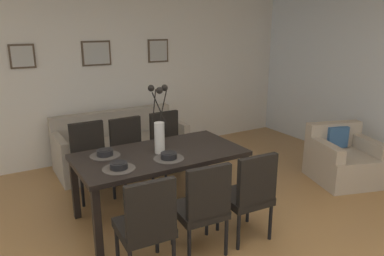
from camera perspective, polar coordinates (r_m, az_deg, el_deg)
name	(u,v)px	position (r m, az deg, el deg)	size (l,w,h in m)	color
back_wall_panel	(88,77)	(5.83, -15.87, 7.63)	(9.00, 0.10, 2.60)	silver
dining_table	(160,159)	(4.01, -5.01, -4.89)	(1.80, 0.94, 0.74)	black
dining_chair_near_left	(147,222)	(3.13, -7.08, -14.41)	(0.46, 0.46, 0.92)	black
dining_chair_near_right	(91,156)	(4.69, -15.56, -4.27)	(0.44, 0.44, 0.92)	black
dining_chair_far_left	(203,205)	(3.37, 1.68, -11.90)	(0.47, 0.47, 0.92)	black
dining_chair_far_right	(130,150)	(4.79, -9.71, -3.45)	(0.46, 0.46, 0.92)	black
dining_chair_mid_left	(249,192)	(3.65, 8.94, -9.86)	(0.47, 0.47, 0.92)	black
dining_chair_mid_right	(168,142)	(5.05, -3.73, -2.25)	(0.45, 0.45, 0.92)	black
centerpiece_vase	(159,128)	(3.90, -5.13, 0.05)	(0.21, 0.23, 0.73)	silver
placemat_near_left	(119,169)	(3.61, -11.34, -6.24)	(0.32, 0.32, 0.01)	#4C4742
bowl_near_left	(119,165)	(3.59, -11.38, -5.69)	(0.17, 0.17, 0.07)	black
placemat_near_right	(105,155)	(3.99, -13.40, -4.19)	(0.32, 0.32, 0.01)	#4C4742
bowl_near_right	(105,152)	(3.97, -13.44, -3.69)	(0.17, 0.17, 0.07)	black
placemat_far_left	(169,159)	(3.80, -3.64, -4.78)	(0.32, 0.32, 0.01)	#4C4742
bowl_far_left	(169,155)	(3.79, -3.65, -4.25)	(0.17, 0.17, 0.07)	black
sofa	(121,148)	(5.62, -11.06, -3.08)	(1.88, 0.84, 0.80)	#A89E8E
armchair	(343,160)	(5.44, 22.51, -4.65)	(1.00, 1.00, 0.75)	#B7A893
framed_picture_left	(22,56)	(5.57, -24.98, 10.11)	(0.33, 0.03, 0.33)	#473828
framed_picture_center	(96,53)	(5.76, -14.69, 11.22)	(0.43, 0.03, 0.37)	#473828
framed_picture_right	(158,51)	(6.12, -5.30, 11.91)	(0.35, 0.03, 0.37)	#473828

